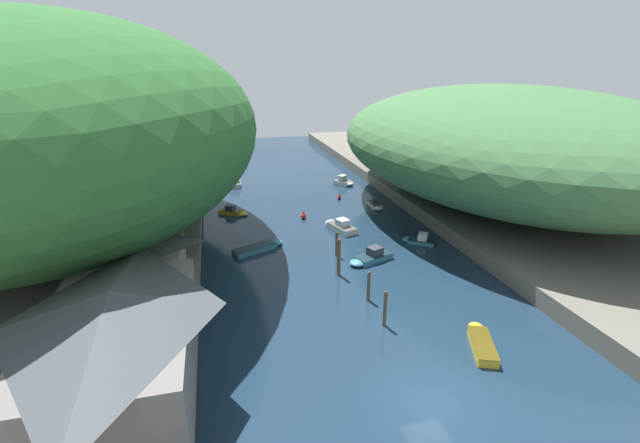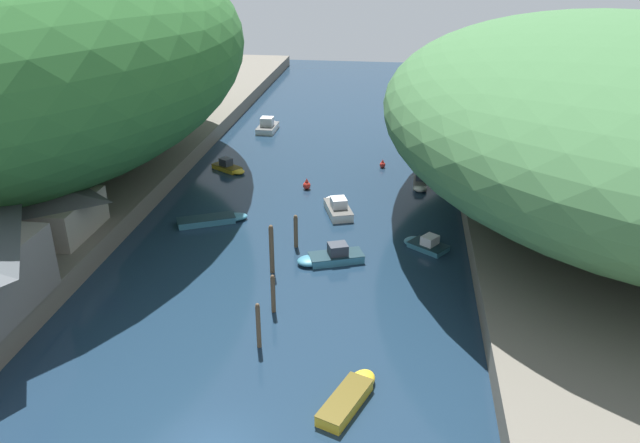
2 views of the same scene
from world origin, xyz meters
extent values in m
plane|color=#192D42|center=(0.00, 30.00, 0.00)|extent=(130.00, 130.00, 0.00)
cube|color=#666056|center=(-23.81, 30.00, 0.79)|extent=(22.00, 120.00, 1.59)
cube|color=#666056|center=(23.81, 30.00, 0.79)|extent=(22.00, 120.00, 1.59)
ellipsoid|color=#2D662D|center=(-24.91, 29.16, 12.05)|extent=(37.21, 52.09, 20.93)
ellipsoid|color=#3D6B3D|center=(24.91, 30.35, 8.61)|extent=(37.97, 53.16, 14.05)
cube|color=slate|center=(-16.43, 4.26, 3.59)|extent=(7.52, 12.80, 4.01)
pyramid|color=#3D4247|center=(-16.43, 4.26, 6.36)|extent=(8.12, 13.83, 1.53)
cube|color=gray|center=(-17.72, 17.17, 2.90)|extent=(7.65, 6.02, 2.62)
pyramid|color=#4C4C51|center=(-17.72, 17.17, 4.77)|extent=(8.27, 6.50, 1.13)
cube|color=gray|center=(17.47, 40.03, 2.91)|extent=(6.64, 7.35, 2.65)
pyramid|color=#4C4C51|center=(17.47, 40.03, 5.21)|extent=(7.17, 7.93, 1.95)
cube|color=white|center=(-8.08, 49.38, 0.32)|extent=(2.07, 3.90, 0.63)
ellipsoid|color=white|center=(-8.04, 51.31, 0.32)|extent=(1.93, 1.97, 0.63)
cube|color=#525252|center=(-8.08, 49.38, 0.65)|extent=(2.11, 3.98, 0.03)
cube|color=silver|center=(-8.08, 49.26, 1.15)|extent=(1.42, 1.38, 1.04)
cube|color=teal|center=(-7.51, 23.43, 0.25)|extent=(4.64, 3.19, 0.51)
ellipsoid|color=teal|center=(-5.50, 24.37, 0.25)|extent=(2.59, 2.18, 0.51)
cube|color=#132A33|center=(-7.51, 23.43, 0.52)|extent=(4.73, 3.25, 0.03)
cube|color=silver|center=(2.73, 26.73, 0.33)|extent=(2.83, 4.16, 0.66)
ellipsoid|color=silver|center=(2.12, 28.54, 0.33)|extent=(2.15, 2.32, 0.66)
cube|color=#504E4A|center=(2.73, 26.73, 0.68)|extent=(2.89, 4.24, 0.03)
cube|color=silver|center=(2.77, 26.62, 1.05)|extent=(1.56, 1.65, 0.79)
cube|color=teal|center=(3.47, 18.51, 0.28)|extent=(4.06, 2.84, 0.55)
ellipsoid|color=teal|center=(1.73, 17.84, 0.28)|extent=(2.29, 2.10, 0.55)
cube|color=#132A33|center=(3.47, 18.51, 0.57)|extent=(4.14, 2.90, 0.03)
cube|color=#333842|center=(3.58, 18.55, 0.95)|extent=(1.62, 1.52, 0.80)
cube|color=white|center=(8.57, 45.82, 0.33)|extent=(2.95, 3.04, 0.66)
ellipsoid|color=white|center=(9.36, 44.87, 0.33)|extent=(2.09, 2.03, 0.66)
cube|color=#525252|center=(8.57, 45.82, 0.67)|extent=(3.01, 3.10, 0.03)
cube|color=silver|center=(8.52, 45.88, 1.09)|extent=(1.51, 1.46, 0.86)
cube|color=teal|center=(9.97, 21.31, 0.19)|extent=(3.14, 2.91, 0.39)
ellipsoid|color=teal|center=(8.88, 22.10, 0.19)|extent=(2.01, 2.06, 0.39)
cube|color=#132A33|center=(9.97, 21.31, 0.40)|extent=(3.20, 2.97, 0.03)
cube|color=silver|center=(10.04, 21.26, 0.74)|extent=(1.44, 1.49, 0.69)
cube|color=silver|center=(9.50, 34.12, 0.25)|extent=(1.28, 2.77, 0.49)
ellipsoid|color=silver|center=(9.46, 32.75, 0.25)|extent=(1.18, 1.40, 0.49)
cube|color=#504E4A|center=(9.50, 34.12, 0.51)|extent=(1.30, 2.82, 0.03)
cube|color=#333842|center=(9.50, 34.21, 0.87)|extent=(0.87, 0.98, 0.75)
cube|color=gold|center=(5.56, 3.67, 0.31)|extent=(2.58, 3.92, 0.61)
ellipsoid|color=gold|center=(6.25, 5.39, 0.31)|extent=(1.83, 2.18, 0.61)
cube|color=#4C3E0E|center=(5.56, 3.67, 0.63)|extent=(2.63, 4.00, 0.03)
cube|color=gold|center=(-9.23, 35.78, 0.21)|extent=(3.26, 2.78, 0.43)
ellipsoid|color=gold|center=(-7.96, 34.95, 0.21)|extent=(1.96, 1.90, 0.43)
cube|color=#4C3E0E|center=(-9.23, 35.78, 0.44)|extent=(3.33, 2.84, 0.03)
cube|color=#333842|center=(-9.31, 35.83, 0.79)|extent=(1.40, 1.37, 0.73)
cylinder|color=brown|center=(0.32, 7.96, 1.34)|extent=(0.26, 0.26, 2.67)
sphere|color=brown|center=(0.32, 7.96, 2.72)|extent=(0.23, 0.23, 0.23)
cylinder|color=brown|center=(0.40, 11.58, 1.20)|extent=(0.27, 0.27, 2.40)
sphere|color=brown|center=(0.40, 11.58, 2.45)|extent=(0.24, 0.24, 0.24)
cylinder|color=brown|center=(-0.68, 16.38, 1.68)|extent=(0.32, 0.32, 3.35)
sphere|color=brown|center=(-0.68, 16.38, 3.42)|extent=(0.29, 0.29, 0.29)
cylinder|color=brown|center=(0.28, 20.37, 1.19)|extent=(0.31, 0.31, 2.38)
sphere|color=brown|center=(0.28, 20.37, 2.44)|extent=(0.28, 0.28, 0.28)
sphere|color=red|center=(-0.69, 31.81, 0.35)|extent=(0.70, 0.70, 0.70)
cone|color=red|center=(-0.69, 31.81, 0.87)|extent=(0.35, 0.35, 0.35)
sphere|color=red|center=(5.86, 38.49, 0.29)|extent=(0.58, 0.58, 0.58)
cone|color=red|center=(5.86, 38.49, 0.72)|extent=(0.29, 0.29, 0.29)
cylinder|color=#282D3D|center=(-14.75, 5.01, 2.01)|extent=(0.13, 0.13, 0.85)
cylinder|color=#282D3D|center=(-14.75, 5.19, 2.01)|extent=(0.13, 0.13, 0.85)
cube|color=#2D2D33|center=(-14.75, 5.10, 2.75)|extent=(0.23, 0.39, 0.62)
sphere|color=tan|center=(-14.75, 5.10, 3.17)|extent=(0.22, 0.22, 0.22)
camera|label=1|loc=(-10.62, -16.77, 17.88)|focal=24.00mm
camera|label=2|loc=(7.56, -20.10, 21.02)|focal=35.00mm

